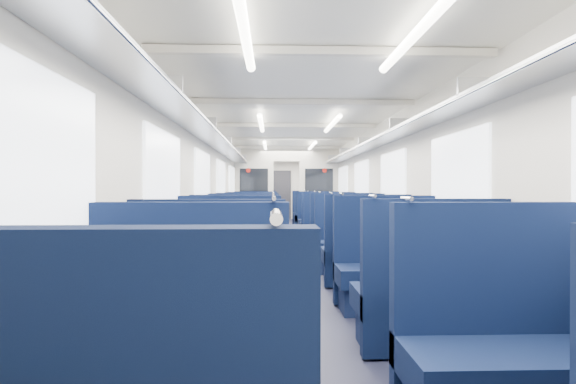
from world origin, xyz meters
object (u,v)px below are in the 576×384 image
(seat_23, at_px, (309,215))
(seat_20, at_px, (258,218))
(bulkhead, at_px, (286,190))
(seat_18, at_px, (255,223))
(seat_10, at_px, (242,247))
(seat_12, at_px, (247,237))
(seat_16, at_px, (253,227))
(seat_2, at_px, (185,358))
(seat_11, at_px, (351,247))
(seat_14, at_px, (250,232))
(seat_17, at_px, (324,227))
(seat_13, at_px, (340,238))
(seat_9, at_px, (365,257))
(seat_7, at_px, (388,273))
(seat_4, at_px, (211,308))
(seat_19, at_px, (319,223))
(seat_6, at_px, (228,275))
(seat_8, at_px, (236,259))
(seat_15, at_px, (331,231))
(end_door, at_px, (282,195))
(seat_5, at_px, (428,303))
(seat_3, at_px, (504,359))
(seat_22, at_px, (259,215))
(seat_21, at_px, (313,218))

(seat_23, bearing_deg, seat_20, -144.09)
(bulkhead, height_order, seat_18, bulkhead)
(seat_10, xyz_separation_m, seat_12, (0.00, 1.33, 0.00))
(seat_16, bearing_deg, seat_2, -90.00)
(seat_11, relative_size, seat_14, 1.00)
(seat_16, xyz_separation_m, seat_17, (1.66, 0.00, 0.00))
(seat_13, bearing_deg, seat_16, 124.82)
(seat_9, bearing_deg, seat_7, -90.00)
(seat_16, distance_m, seat_18, 1.12)
(seat_4, height_order, seat_13, same)
(seat_2, height_order, seat_23, same)
(bulkhead, xyz_separation_m, seat_19, (0.83, -0.51, -0.86))
(seat_6, relative_size, seat_16, 1.00)
(seat_8, bearing_deg, seat_11, 35.12)
(seat_4, bearing_deg, seat_15, 74.23)
(seat_4, bearing_deg, end_door, 86.84)
(seat_5, relative_size, seat_17, 1.00)
(seat_4, xyz_separation_m, seat_20, (0.00, 10.22, 0.00))
(seat_3, height_order, seat_20, same)
(seat_2, xyz_separation_m, seat_18, (0.00, 9.09, 0.00))
(seat_11, bearing_deg, seat_5, -90.00)
(bulkhead, xyz_separation_m, seat_13, (0.83, -4.11, -0.86))
(seat_4, distance_m, seat_17, 7.21)
(end_door, relative_size, seat_14, 1.64)
(seat_22, bearing_deg, seat_10, -90.00)
(seat_7, distance_m, seat_22, 10.24)
(seat_4, distance_m, seat_11, 3.85)
(seat_18, bearing_deg, seat_20, 90.00)
(seat_9, height_order, seat_17, same)
(seat_11, height_order, seat_12, same)
(seat_2, height_order, seat_9, same)
(end_door, height_order, seat_18, end_door)
(seat_4, xyz_separation_m, seat_12, (0.00, 4.80, 0.00))
(seat_13, relative_size, seat_15, 1.00)
(seat_6, height_order, seat_16, same)
(seat_6, height_order, seat_12, same)
(seat_2, height_order, seat_7, same)
(seat_2, height_order, seat_21, same)
(seat_2, relative_size, seat_15, 1.00)
(seat_7, height_order, seat_11, same)
(seat_5, bearing_deg, seat_2, -147.21)
(seat_10, distance_m, seat_14, 2.38)
(seat_4, distance_m, seat_8, 2.31)
(seat_9, relative_size, seat_13, 1.00)
(seat_6, bearing_deg, seat_20, 90.00)
(seat_15, bearing_deg, seat_20, 110.91)
(end_door, bearing_deg, seat_8, -93.73)
(seat_13, height_order, seat_19, same)
(seat_2, relative_size, seat_14, 1.00)
(seat_5, xyz_separation_m, seat_7, (0.00, 1.21, 0.00))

